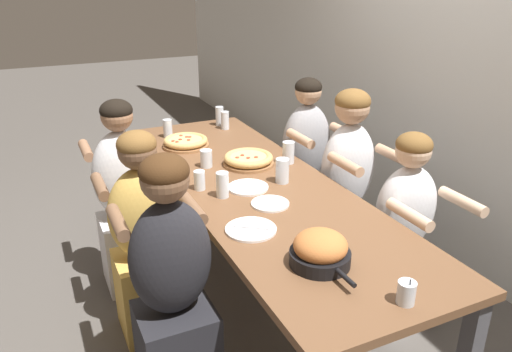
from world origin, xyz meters
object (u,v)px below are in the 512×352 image
at_px(drinking_glass_g, 206,160).
at_px(diner_near_midleft, 126,205).
at_px(pizza_board_second, 186,142).
at_px(empty_plate_b, 251,229).
at_px(empty_plate_c, 270,204).
at_px(diner_far_midleft, 305,169).
at_px(drinking_glass_c, 288,153).
at_px(drinking_glass_a, 168,128).
at_px(drinking_glass_f, 200,181).
at_px(pizza_board_main, 248,159).
at_px(drinking_glass_d, 225,121).
at_px(drinking_glass_h, 220,117).
at_px(empty_plate_a, 248,187).
at_px(diner_far_center, 346,192).
at_px(diner_far_midright, 403,240).
at_px(drinking_glass_b, 282,172).
at_px(skillet_bowl, 320,250).
at_px(drinking_glass_e, 223,186).
at_px(diner_near_center, 146,244).
at_px(cocktail_glass_blue, 406,294).
at_px(diner_near_midright, 173,292).

relative_size(drinking_glass_g, diner_near_midleft, 0.09).
relative_size(pizza_board_second, empty_plate_b, 1.31).
height_order(empty_plate_c, diner_far_midleft, diner_far_midleft).
bearing_deg(drinking_glass_c, drinking_glass_a, -146.92).
xyz_separation_m(drinking_glass_f, diner_far_midleft, (-0.47, 0.95, -0.26)).
xyz_separation_m(pizza_board_main, drinking_glass_d, (-0.76, 0.15, 0.02)).
bearing_deg(drinking_glass_h, empty_plate_c, -11.09).
bearing_deg(empty_plate_a, diner_far_center, 95.01).
bearing_deg(diner_far_midright, drinking_glass_g, -47.70).
distance_m(empty_plate_a, empty_plate_c, 0.24).
bearing_deg(drinking_glass_b, drinking_glass_g, -143.26).
xyz_separation_m(drinking_glass_b, diner_far_midright, (0.47, 0.50, -0.31)).
xyz_separation_m(diner_far_midleft, diner_far_midright, (1.05, 0.00, -0.04)).
bearing_deg(drinking_glass_g, drinking_glass_c, 72.38).
bearing_deg(empty_plate_a, pizza_board_main, 155.31).
height_order(empty_plate_b, drinking_glass_b, drinking_glass_b).
bearing_deg(drinking_glass_c, diner_far_midright, 23.69).
xyz_separation_m(pizza_board_main, diner_far_center, (0.26, 0.56, -0.22)).
height_order(skillet_bowl, diner_far_midleft, diner_far_midleft).
height_order(drinking_glass_c, diner_far_center, diner_far_center).
height_order(drinking_glass_e, drinking_glass_h, drinking_glass_h).
distance_m(pizza_board_second, drinking_glass_c, 0.75).
xyz_separation_m(drinking_glass_g, diner_near_center, (0.38, -0.48, -0.27)).
height_order(pizza_board_second, drinking_glass_f, drinking_glass_f).
distance_m(drinking_glass_d, drinking_glass_h, 0.10).
xyz_separation_m(empty_plate_a, cocktail_glass_blue, (1.17, 0.09, 0.03)).
distance_m(drinking_glass_h, diner_far_midleft, 0.79).
height_order(drinking_glass_d, diner_near_midright, diner_near_midright).
xyz_separation_m(empty_plate_a, drinking_glass_g, (-0.40, -0.10, 0.04)).
relative_size(skillet_bowl, diner_near_midright, 0.30).
relative_size(drinking_glass_b, diner_far_midright, 0.13).
bearing_deg(empty_plate_b, drinking_glass_f, -173.80).
bearing_deg(drinking_glass_f, diner_near_midleft, -141.28).
bearing_deg(drinking_glass_a, skillet_bowl, 2.96).
height_order(drinking_glass_h, diner_near_midleft, diner_near_midleft).
height_order(drinking_glass_g, diner_far_center, diner_far_center).
distance_m(drinking_glass_a, diner_near_center, 1.17).
xyz_separation_m(drinking_glass_g, diner_far_midleft, (-0.16, 0.80, -0.26)).
height_order(diner_near_midleft, diner_near_midright, diner_near_midright).
bearing_deg(empty_plate_b, diner_near_center, -140.07).
xyz_separation_m(drinking_glass_e, drinking_glass_h, (-1.23, 0.46, 0.00)).
relative_size(empty_plate_b, cocktail_glass_blue, 2.17).
relative_size(empty_plate_c, drinking_glass_b, 1.39).
height_order(drinking_glass_a, drinking_glass_d, drinking_glass_d).
distance_m(pizza_board_main, drinking_glass_a, 0.80).
height_order(drinking_glass_h, diner_far_midleft, diner_far_midleft).
xyz_separation_m(drinking_glass_f, diner_near_center, (0.07, -0.34, -0.27)).
bearing_deg(diner_far_midright, diner_near_center, -21.55).
height_order(cocktail_glass_blue, diner_far_midleft, diner_far_midleft).
relative_size(drinking_glass_a, diner_near_center, 0.11).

